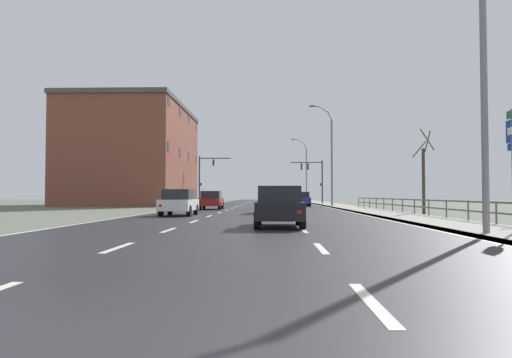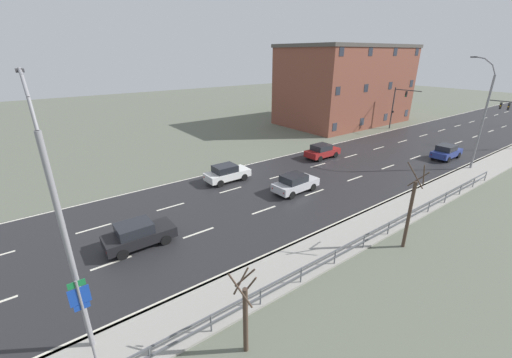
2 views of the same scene
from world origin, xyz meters
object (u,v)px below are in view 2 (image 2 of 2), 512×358
object	(u,v)px
car_mid_centre	(295,183)
car_near_right	(446,152)
car_far_right	(322,151)
car_far_left	(227,173)
highway_sign	(84,312)
street_lamp_foreground	(64,234)
street_lamp_midground	(482,117)
brick_building	(345,85)
traffic_signal_left	(397,103)
car_near_left	(138,234)

from	to	relation	value
car_mid_centre	car_near_right	xyz separation A→B (m)	(3.27, 19.70, 0.00)
car_far_right	car_far_left	bearing A→B (deg)	-92.36
car_mid_centre	car_far_right	bearing A→B (deg)	116.76
highway_sign	car_near_right	xyz separation A→B (m)	(-3.92, 36.70, -1.63)
street_lamp_foreground	street_lamp_midground	distance (m)	35.21
street_lamp_foreground	brick_building	xyz separation A→B (m)	(-23.08, 43.51, 0.97)
highway_sign	car_mid_centre	size ratio (longest dim) A/B	0.91
highway_sign	traffic_signal_left	bearing A→B (deg)	108.93
car_mid_centre	car_near_right	size ratio (longest dim) A/B	1.01
car_near_right	street_lamp_midground	bearing A→B (deg)	-26.88
car_near_left	street_lamp_midground	bearing A→B (deg)	79.30
street_lamp_foreground	traffic_signal_left	size ratio (longest dim) A/B	1.71
traffic_signal_left	car_mid_centre	world-z (taller)	traffic_signal_left
street_lamp_midground	street_lamp_foreground	bearing A→B (deg)	-90.04
car_far_left	brick_building	xyz separation A→B (m)	(-11.40, 29.90, 5.30)
traffic_signal_left	car_near_right	world-z (taller)	traffic_signal_left
street_lamp_midground	car_near_left	xyz separation A→B (m)	(-5.94, -31.39, -4.43)
traffic_signal_left	car_mid_centre	xyz separation A→B (m)	(8.43, -28.56, -3.17)
highway_sign	car_mid_centre	xyz separation A→B (m)	(-7.19, 17.00, -1.63)
street_lamp_midground	highway_sign	bearing A→B (deg)	-88.47
car_near_left	car_far_left	size ratio (longest dim) A/B	1.00
street_lamp_foreground	car_far_right	size ratio (longest dim) A/B	2.56
street_lamp_midground	highway_sign	world-z (taller)	street_lamp_midground
car_far_left	traffic_signal_left	bearing A→B (deg)	95.08
traffic_signal_left	car_near_right	size ratio (longest dim) A/B	1.49
street_lamp_midground	highway_sign	size ratio (longest dim) A/B	2.81
car_far_left	car_near_right	bearing A→B (deg)	69.01
street_lamp_foreground	car_far_left	world-z (taller)	street_lamp_foreground
car_near_right	car_far_right	bearing A→B (deg)	-128.41
street_lamp_foreground	street_lamp_midground	world-z (taller)	street_lamp_midground
car_far_right	car_far_left	world-z (taller)	same
street_lamp_midground	car_near_right	bearing A→B (deg)	154.07
car_far_left	highway_sign	bearing A→B (deg)	-47.45
street_lamp_midground	highway_sign	xyz separation A→B (m)	(0.94, -35.25, -2.80)
street_lamp_midground	brick_building	size ratio (longest dim) A/B	0.50
traffic_signal_left	car_far_right	xyz separation A→B (m)	(3.37, -19.74, -3.17)
car_far_right	brick_building	bearing A→B (deg)	123.13
car_near_right	car_mid_centre	bearing A→B (deg)	-100.38
traffic_signal_left	car_mid_centre	size ratio (longest dim) A/B	1.47
highway_sign	car_near_left	xyz separation A→B (m)	(-6.88, 3.86, -1.63)
street_lamp_foreground	highway_sign	size ratio (longest dim) A/B	2.77
highway_sign	car_far_right	xyz separation A→B (m)	(-12.25, 25.82, -1.63)
street_lamp_foreground	traffic_signal_left	xyz separation A→B (m)	(-14.66, 45.52, -1.16)
street_lamp_midground	car_far_left	size ratio (longest dim) A/B	2.60
car_mid_centre	car_near_left	distance (m)	13.14
car_far_right	brick_building	distance (m)	21.95
street_lamp_midground	car_near_right	distance (m)	5.53
street_lamp_midground	car_far_left	world-z (taller)	street_lamp_midground
car_near_left	car_far_right	world-z (taller)	same
street_lamp_foreground	traffic_signal_left	bearing A→B (deg)	107.85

